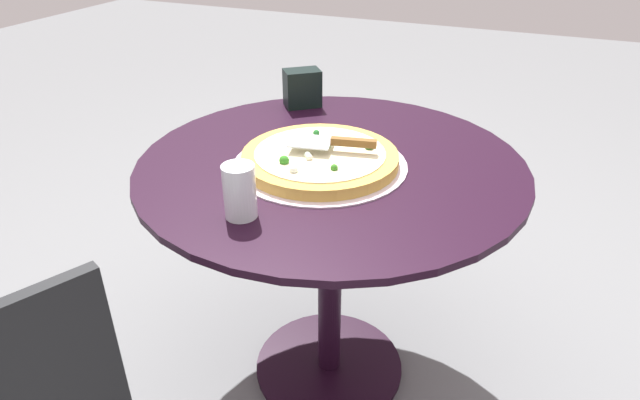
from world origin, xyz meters
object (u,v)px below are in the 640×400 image
at_px(pizza_server, 333,142).
at_px(napkin_dispenser, 302,88).
at_px(patio_table, 331,216).
at_px(pizza_on_tray, 320,159).
at_px(drinking_cup, 240,191).

distance_m(pizza_server, napkin_dispenser, 0.42).
bearing_deg(patio_table, pizza_on_tray, -115.03).
bearing_deg(pizza_on_tray, drinking_cup, -101.43).
xyz_separation_m(patio_table, pizza_on_tray, (-0.02, -0.03, 0.18)).
bearing_deg(napkin_dispenser, patio_table, 85.51).
distance_m(pizza_server, drinking_cup, 0.31).
height_order(drinking_cup, napkin_dispenser, drinking_cup).
relative_size(patio_table, napkin_dispenser, 8.56).
height_order(pizza_on_tray, napkin_dispenser, napkin_dispenser).
bearing_deg(pizza_server, patio_table, 123.31).
bearing_deg(napkin_dispenser, drinking_cup, 64.40).
xyz_separation_m(pizza_on_tray, drinking_cup, (-0.06, -0.28, 0.04)).
bearing_deg(pizza_on_tray, pizza_server, 34.35).
bearing_deg(patio_table, napkin_dispenser, 124.55).
height_order(pizza_on_tray, drinking_cup, drinking_cup).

